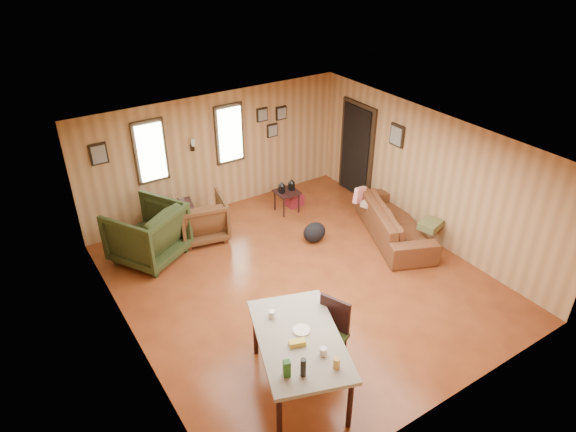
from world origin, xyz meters
The scene contains 11 objects.
room centered at (0.17, 0.27, 1.21)m, with size 5.54×6.04×2.44m.
sofa centered at (2.23, 0.18, 0.43)m, with size 2.19×0.64×0.86m, color brown.
recliner_brown centered at (-0.79, 2.12, 0.45)m, with size 0.87×0.82×0.90m, color #513018.
recliner_green centered at (-1.85, 2.01, 0.56)m, with size 1.09×1.02×1.12m, color #283116.
end_table centered at (-1.12, 2.48, 0.42)m, with size 0.70×0.66×0.75m.
side_table centered at (1.06, 2.08, 0.48)m, with size 0.45×0.45×0.71m.
cooler centered at (1.33, 2.19, 0.12)m, with size 0.35×0.26×0.24m.
backpack centered at (0.88, 0.86, 0.19)m, with size 0.47×0.38×0.38m.
sofa_pillows centered at (2.28, 0.23, 0.50)m, with size 0.85×1.74×0.36m.
dining_table centered at (-1.28, -1.83, 0.77)m, with size 1.48×1.88×1.08m.
dining_chair centered at (-0.70, -1.68, 0.56)m, with size 0.60×0.60×1.01m.
Camera 1 is at (-3.89, -5.59, 5.25)m, focal length 32.00 mm.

